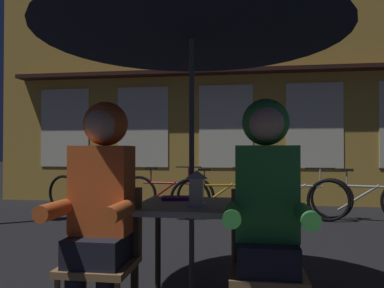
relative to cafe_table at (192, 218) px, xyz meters
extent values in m
cube|color=#B2AD9E|center=(0.00, 0.00, 0.08)|extent=(0.72, 0.72, 0.04)
cylinder|color=#2D2319|center=(-0.31, -0.31, -0.29)|extent=(0.04, 0.04, 0.70)
cylinder|color=#2D2319|center=(0.31, -0.31, -0.29)|extent=(0.04, 0.04, 0.70)
cylinder|color=#2D2319|center=(-0.31, 0.31, -0.29)|extent=(0.04, 0.04, 0.70)
cylinder|color=#2D2319|center=(0.31, 0.31, -0.29)|extent=(0.04, 0.04, 0.70)
cylinder|color=#4C4C51|center=(0.00, 0.00, 0.49)|extent=(0.04, 0.04, 2.25)
cone|color=black|center=(0.00, 0.00, 1.42)|extent=(2.10, 2.10, 0.38)
cube|color=white|center=(0.04, -0.07, 0.11)|extent=(0.11, 0.11, 0.02)
cube|color=white|center=(0.04, -0.07, 0.20)|extent=(0.09, 0.09, 0.16)
pyramid|color=white|center=(0.04, -0.07, 0.31)|extent=(0.11, 0.11, 0.06)
cube|color=olive|center=(-0.48, -0.44, -0.21)|extent=(0.40, 0.40, 0.04)
cube|color=olive|center=(-0.48, -0.26, 0.02)|extent=(0.40, 0.03, 0.42)
cube|color=olive|center=(0.48, -0.44, -0.21)|extent=(0.40, 0.40, 0.04)
cube|color=olive|center=(0.48, -0.26, 0.02)|extent=(0.40, 0.03, 0.42)
cube|color=black|center=(-0.48, -0.44, -0.11)|extent=(0.32, 0.36, 0.16)
cube|color=#E05B23|center=(-0.48, -0.40, 0.23)|extent=(0.34, 0.22, 0.52)
cylinder|color=#E05B23|center=(-0.30, -0.62, 0.14)|extent=(0.09, 0.30, 0.09)
cylinder|color=#E05B23|center=(-0.66, -0.62, 0.14)|extent=(0.09, 0.30, 0.09)
sphere|color=tan|center=(-0.48, -0.40, 0.62)|extent=(0.21, 0.21, 0.21)
sphere|color=#E05B23|center=(-0.48, -0.35, 0.63)|extent=(0.27, 0.27, 0.27)
cube|color=black|center=(0.48, -0.44, -0.11)|extent=(0.32, 0.36, 0.16)
cube|color=#338C38|center=(0.48, -0.40, 0.23)|extent=(0.34, 0.22, 0.52)
cylinder|color=#338C38|center=(0.66, -0.62, 0.14)|extent=(0.09, 0.30, 0.09)
cylinder|color=#338C38|center=(0.30, -0.62, 0.14)|extent=(0.09, 0.30, 0.09)
sphere|color=tan|center=(0.48, -0.40, 0.62)|extent=(0.21, 0.21, 0.21)
sphere|color=#338C38|center=(0.48, -0.35, 0.63)|extent=(0.27, 0.27, 0.27)
cube|color=gold|center=(-0.03, 5.40, 2.46)|extent=(10.00, 0.60, 6.20)
cube|color=#EAE5C6|center=(-3.55, 5.09, 0.96)|extent=(1.10, 0.02, 1.70)
cube|color=#EAE5C6|center=(-1.79, 5.09, 0.96)|extent=(1.10, 0.02, 1.70)
cube|color=#EAE5C6|center=(-0.03, 5.09, 0.96)|extent=(1.10, 0.02, 1.70)
cube|color=#EAE5C6|center=(1.73, 5.09, 0.96)|extent=(1.10, 0.02, 1.70)
cube|color=#331914|center=(-0.03, 4.95, 2.06)|extent=(9.00, 0.36, 0.08)
torus|color=black|center=(-1.89, 3.51, -0.31)|extent=(0.65, 0.21, 0.66)
torus|color=black|center=(-2.88, 3.76, -0.31)|extent=(0.65, 0.21, 0.66)
cylinder|color=black|center=(-2.39, 3.63, -0.09)|extent=(0.82, 0.24, 0.04)
cylinder|color=black|center=(-2.51, 3.66, -0.28)|extent=(0.60, 0.18, 0.44)
cylinder|color=black|center=(-2.66, 3.70, 0.03)|extent=(0.02, 0.02, 0.24)
cube|color=black|center=(-2.66, 3.70, 0.16)|extent=(0.21, 0.13, 0.04)
cylinder|color=black|center=(-2.01, 3.54, 0.05)|extent=(0.02, 0.02, 0.28)
cylinder|color=black|center=(-2.01, 3.54, 0.19)|extent=(0.43, 0.13, 0.02)
torus|color=black|center=(-0.46, 3.63, -0.31)|extent=(0.66, 0.12, 0.66)
torus|color=black|center=(-1.47, 3.74, -0.31)|extent=(0.66, 0.12, 0.66)
cylinder|color=maroon|center=(-0.97, 3.69, -0.09)|extent=(0.84, 0.13, 0.04)
cylinder|color=maroon|center=(-1.09, 3.70, -0.28)|extent=(0.61, 0.10, 0.44)
cylinder|color=maroon|center=(-1.25, 3.72, 0.03)|extent=(0.02, 0.02, 0.24)
cube|color=black|center=(-1.25, 3.72, 0.16)|extent=(0.21, 0.10, 0.04)
cylinder|color=maroon|center=(-0.58, 3.64, 0.05)|extent=(0.02, 0.02, 0.28)
cylinder|color=black|center=(-0.58, 3.64, 0.19)|extent=(0.44, 0.07, 0.02)
torus|color=black|center=(0.50, 3.52, -0.31)|extent=(0.66, 0.17, 0.66)
torus|color=black|center=(-0.50, 3.33, -0.31)|extent=(0.66, 0.17, 0.66)
cylinder|color=#B78419|center=(0.00, 3.42, -0.09)|extent=(0.83, 0.19, 0.04)
cylinder|color=#B78419|center=(-0.12, 3.40, -0.28)|extent=(0.60, 0.15, 0.44)
cylinder|color=#B78419|center=(-0.28, 3.37, 0.03)|extent=(0.02, 0.02, 0.24)
cube|color=black|center=(-0.28, 3.37, 0.16)|extent=(0.21, 0.12, 0.04)
cylinder|color=#B78419|center=(0.38, 3.50, 0.05)|extent=(0.02, 0.02, 0.28)
cylinder|color=black|center=(0.38, 3.50, 0.19)|extent=(0.44, 0.11, 0.02)
torus|color=black|center=(1.64, 3.46, -0.31)|extent=(0.66, 0.07, 0.66)
torus|color=black|center=(0.62, 3.49, -0.31)|extent=(0.66, 0.07, 0.66)
cylinder|color=#ADA89E|center=(1.13, 3.48, -0.09)|extent=(0.84, 0.06, 0.04)
cylinder|color=#ADA89E|center=(1.01, 3.48, -0.28)|extent=(0.61, 0.06, 0.44)
cylinder|color=#ADA89E|center=(0.85, 3.49, 0.03)|extent=(0.02, 0.02, 0.24)
cube|color=black|center=(0.85, 3.49, 0.16)|extent=(0.20, 0.09, 0.04)
cylinder|color=#ADA89E|center=(1.52, 3.46, 0.05)|extent=(0.02, 0.02, 0.28)
cylinder|color=black|center=(1.52, 3.46, 0.19)|extent=(0.44, 0.04, 0.02)
torus|color=black|center=(1.73, 3.66, -0.31)|extent=(0.65, 0.21, 0.66)
cylinder|color=#ADA89E|center=(2.23, 3.54, -0.09)|extent=(0.82, 0.23, 0.04)
cylinder|color=#ADA89E|center=(2.11, 3.56, -0.28)|extent=(0.60, 0.18, 0.44)
cylinder|color=#ADA89E|center=(1.95, 3.60, 0.03)|extent=(0.02, 0.02, 0.24)
cube|color=black|center=(1.95, 3.60, 0.16)|extent=(0.21, 0.13, 0.04)
cube|color=#661E7A|center=(-0.14, 0.16, 0.11)|extent=(0.22, 0.17, 0.02)
camera|label=1|loc=(0.36, -2.50, 0.46)|focal=34.53mm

